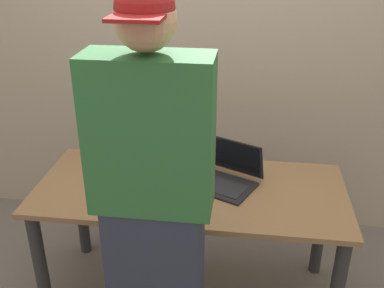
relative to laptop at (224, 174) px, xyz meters
name	(u,v)px	position (x,y,z in m)	size (l,w,h in m)	color
desk	(190,206)	(-0.17, -0.08, -0.16)	(1.60, 0.71, 0.72)	olive
laptop	(224,174)	(0.00, 0.00, 0.00)	(0.44, 0.41, 0.22)	black
beer_bottle_green	(112,143)	(-0.65, 0.15, 0.06)	(0.07, 0.07, 0.28)	#472B14
beer_bottle_brown	(98,138)	(-0.74, 0.18, 0.08)	(0.08, 0.08, 0.32)	#1E5123
person_figure	(154,214)	(-0.23, -0.64, 0.16)	(0.46, 0.28, 1.80)	#2D3347
back_wall	(209,38)	(-0.17, 0.78, 0.54)	(6.00, 0.10, 2.60)	tan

